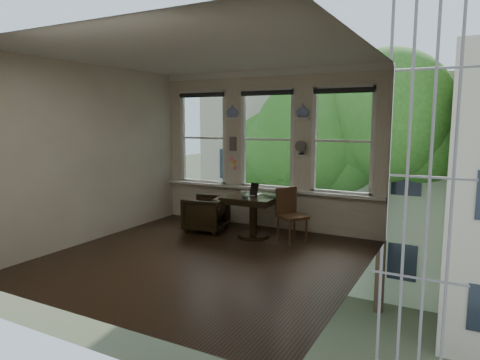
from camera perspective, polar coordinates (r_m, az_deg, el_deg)
The scene contains 25 objects.
ground at distance 6.59m, azimuth -4.63°, elevation -10.31°, with size 4.50×4.50×0.00m, color black.
ceiling at distance 6.33m, azimuth -4.95°, elevation 16.45°, with size 4.50×4.50×0.00m, color silver.
wall_back at distance 8.26m, azimuth 3.74°, elevation 4.04°, with size 4.50×4.50×0.00m, color silver.
wall_front at distance 4.57m, azimuth -20.27°, elevation 0.37°, with size 4.50×4.50×0.00m, color silver.
wall_left at distance 7.74m, azimuth -18.95°, elevation 3.36°, with size 4.50×4.50×0.00m, color silver.
wall_right at distance 5.41m, azimuth 15.68°, elevation 1.67°, with size 4.50×4.50×0.00m, color silver.
window_left at distance 8.94m, azimuth -4.78°, elevation 5.62°, with size 1.10×0.12×1.90m, color white, non-canonical shape.
window_center at distance 8.25m, azimuth 3.75°, elevation 5.43°, with size 1.10×0.12×1.90m, color white, non-canonical shape.
window_right at distance 7.76m, azimuth 13.59°, elevation 5.06°, with size 1.10×0.12×1.90m, color white, non-canonical shape.
shelf_left at distance 8.48m, azimuth -1.02°, elevation 8.22°, with size 0.26×0.16×0.03m, color white.
shelf_right at distance 7.87m, azimuth 8.33°, elevation 8.15°, with size 0.26×0.16×0.03m, color white.
intercom at distance 8.51m, azimuth -0.91°, elevation 4.85°, with size 0.14×0.06×0.28m, color #59544F.
sticky_notes at distance 8.55m, azimuth -0.89°, elevation 2.51°, with size 0.16×0.01×0.24m, color pink, non-canonical shape.
desk_fan at distance 7.87m, azimuth 8.20°, elevation 4.00°, with size 0.20×0.20×0.24m, color #59544F, non-canonical shape.
vase_left at distance 8.48m, azimuth -1.02°, elevation 9.16°, with size 0.24×0.24×0.25m, color silver.
vase_right at distance 7.87m, azimuth 8.35°, elevation 9.17°, with size 0.24×0.24×0.25m, color silver.
table at distance 7.58m, azimuth 1.80°, elevation -4.90°, with size 0.90×0.90×0.75m, color black, non-canonical shape.
armchair_left at distance 8.04m, azimuth -4.59°, elevation -4.51°, with size 0.70×0.72×0.66m, color black.
cushion_red at distance 8.01m, azimuth -4.60°, elevation -3.67°, with size 0.45×0.45×0.06m, color maroon.
side_chair_right at distance 7.29m, azimuth 7.00°, elevation -4.80°, with size 0.42×0.42×0.92m, color #452D18, non-canonical shape.
laptop at distance 7.36m, azimuth 3.98°, elevation -2.24°, with size 0.31×0.20×0.02m, color black.
mug at distance 7.48m, azimuth 0.41°, elevation -1.82°, with size 0.09×0.09×0.08m, color white.
drinking_glass at distance 7.30m, azimuth 0.68°, elevation -1.99°, with size 0.13×0.13×0.10m, color white.
tablet at distance 7.54m, azimuth 1.91°, elevation -1.22°, with size 0.16×0.02×0.22m, color black.
papers at distance 7.64m, azimuth 1.74°, elevation -1.91°, with size 0.22×0.30×0.00m, color silver.
Camera 1 is at (3.40, -5.25, 2.07)m, focal length 32.00 mm.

